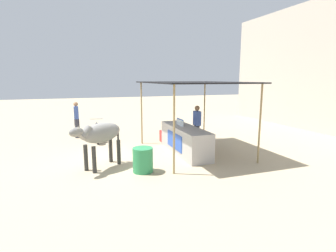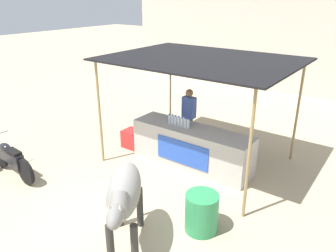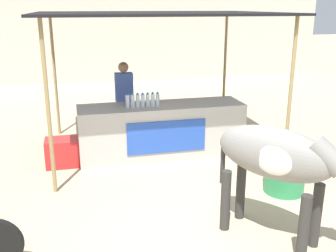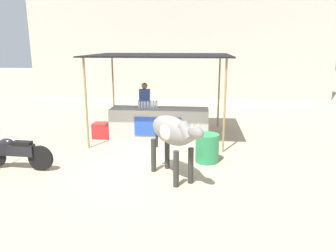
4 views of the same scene
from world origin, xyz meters
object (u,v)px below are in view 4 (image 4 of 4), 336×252
Objects in this scene: cooler_box at (103,130)px; cow at (173,133)px; stall_counter at (159,124)px; motorcycle_parked at (15,152)px; water_barrel at (207,148)px; vendor_behind_counter at (145,107)px.

cooler_box is 0.36× the size of cow.
stall_counter is 5.00× the size of cooler_box.
stall_counter is 3.16m from cow.
stall_counter reaches higher than motorcycle_parked.
water_barrel is 0.40× the size of motorcycle_parked.
water_barrel is (1.44, -1.93, -0.12)m from stall_counter.
vendor_behind_counter is 0.92× the size of motorcycle_parked.
cooler_box is 3.05m from motorcycle_parked.
vendor_behind_counter reaches higher than stall_counter.
cow is at bearing -71.84° from vendor_behind_counter.
cooler_box is 3.90m from cow.
cow is (1.24, -3.79, 0.18)m from vendor_behind_counter.
water_barrel is at bearing 55.10° from cow.
cooler_box is at bearing 65.14° from motorcycle_parked.
stall_counter is at bearing 126.73° from water_barrel.
stall_counter is 4.18m from motorcycle_parked.
motorcycle_parked reaches higher than water_barrel.
vendor_behind_counter is (-0.57, 0.75, 0.37)m from stall_counter.
cooler_box is 0.33× the size of motorcycle_parked.
cow is 3.77m from motorcycle_parked.
water_barrel is at bearing 11.69° from motorcycle_parked.
vendor_behind_counter is 3.99m from cow.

